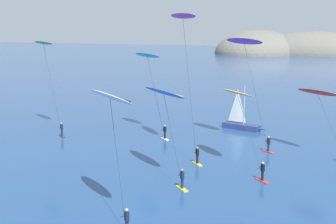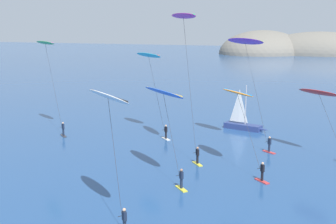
{
  "view_description": "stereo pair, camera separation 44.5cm",
  "coord_description": "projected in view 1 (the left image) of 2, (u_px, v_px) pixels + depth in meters",
  "views": [
    {
      "loc": [
        18.2,
        -4.42,
        12.69
      ],
      "look_at": [
        3.43,
        29.67,
        5.28
      ],
      "focal_mm": 45.0,
      "sensor_mm": 36.0,
      "label": 1
    },
    {
      "loc": [
        18.61,
        -4.24,
        12.69
      ],
      "look_at": [
        3.43,
        29.67,
        5.28
      ],
      "focal_mm": 45.0,
      "sensor_mm": 36.0,
      "label": 2
    }
  ],
  "objects": [
    {
      "name": "kitesurfer_magenta",
      "position": [
        184.0,
        30.0,
        40.35
      ],
      "size": [
        5.42,
        5.16,
        14.19
      ],
      "color": "yellow",
      "rests_on": "ground"
    },
    {
      "name": "kitesurfer_purple",
      "position": [
        246.0,
        49.0,
        44.79
      ],
      "size": [
        6.78,
        4.56,
        11.77
      ],
      "color": "red",
      "rests_on": "ground"
    },
    {
      "name": "sailboat_near",
      "position": [
        243.0,
        124.0,
        53.64
      ],
      "size": [
        5.97,
        2.29,
        5.7
      ],
      "color": "navy",
      "rests_on": "ground"
    },
    {
      "name": "kitesurfer_orange",
      "position": [
        239.0,
        99.0,
        37.82
      ],
      "size": [
        6.05,
        5.67,
        7.26
      ],
      "color": "red",
      "rests_on": "ground"
    },
    {
      "name": "kitesurfer_white",
      "position": [
        111.0,
        106.0,
        26.46
      ],
      "size": [
        5.44,
        4.26,
        8.88
      ],
      "color": "yellow",
      "rests_on": "ground"
    },
    {
      "name": "kitesurfer_green",
      "position": [
        45.0,
        52.0,
        51.14
      ],
      "size": [
        6.76,
        4.18,
        11.25
      ],
      "color": "#2D2D33",
      "rests_on": "ground"
    },
    {
      "name": "kitesurfer_blue",
      "position": [
        165.0,
        98.0,
        34.81
      ],
      "size": [
        6.0,
        4.82,
        7.86
      ],
      "color": "yellow",
      "rests_on": "ground"
    },
    {
      "name": "kitesurfer_red",
      "position": [
        320.0,
        98.0,
        41.71
      ],
      "size": [
        5.88,
        4.32,
        6.81
      ],
      "color": "yellow",
      "rests_on": "ground"
    },
    {
      "name": "headland_island",
      "position": [
        282.0,
        54.0,
        212.61
      ],
      "size": [
        78.92,
        54.08,
        23.63
      ],
      "color": "slate",
      "rests_on": "ground"
    },
    {
      "name": "kitesurfer_cyan",
      "position": [
        149.0,
        62.0,
        49.83
      ],
      "size": [
        6.15,
        4.14,
        9.94
      ],
      "color": "silver",
      "rests_on": "ground"
    }
  ]
}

